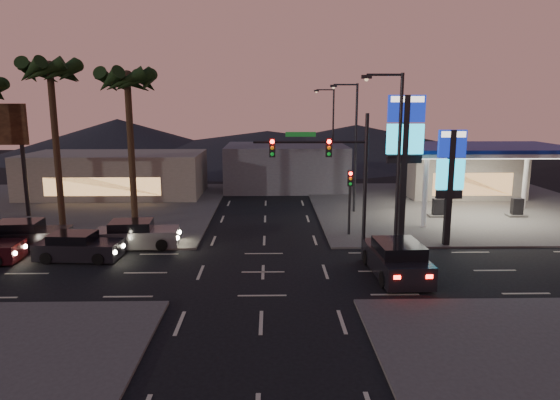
{
  "coord_description": "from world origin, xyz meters",
  "views": [
    {
      "loc": [
        0.37,
        -24.39,
        8.48
      ],
      "look_at": [
        0.95,
        3.96,
        3.0
      ],
      "focal_mm": 32.0,
      "sensor_mm": 36.0,
      "label": 1
    }
  ],
  "objects_px": {
    "pylon_sign_short": "(450,170)",
    "gas_station": "(482,151)",
    "car_lane_a_front": "(78,247)",
    "traffic_signal_mast": "(333,166)",
    "car_lane_b_mid": "(24,236)",
    "pylon_sign_tall": "(405,139)",
    "car_lane_b_front": "(136,235)",
    "suv_station": "(396,259)"
  },
  "relations": [
    {
      "from": "gas_station",
      "to": "car_lane_a_front",
      "type": "bearing_deg",
      "value": -159.8
    },
    {
      "from": "gas_station",
      "to": "car_lane_b_mid",
      "type": "bearing_deg",
      "value": -166.37
    },
    {
      "from": "car_lane_a_front",
      "to": "suv_station",
      "type": "xyz_separation_m",
      "value": [
        16.92,
        -2.99,
        0.14
      ]
    },
    {
      "from": "gas_station",
      "to": "pylon_sign_tall",
      "type": "xyz_separation_m",
      "value": [
        -7.5,
        -6.5,
        1.31
      ]
    },
    {
      "from": "traffic_signal_mast",
      "to": "car_lane_b_front",
      "type": "bearing_deg",
      "value": 166.56
    },
    {
      "from": "pylon_sign_short",
      "to": "car_lane_b_front",
      "type": "xyz_separation_m",
      "value": [
        -18.67,
        0.22,
        -3.9
      ]
    },
    {
      "from": "car_lane_b_mid",
      "to": "car_lane_a_front",
      "type": "bearing_deg",
      "value": -29.8
    },
    {
      "from": "pylon_sign_tall",
      "to": "car_lane_a_front",
      "type": "relative_size",
      "value": 1.9
    },
    {
      "from": "traffic_signal_mast",
      "to": "car_lane_b_front",
      "type": "relative_size",
      "value": 1.57
    },
    {
      "from": "pylon_sign_tall",
      "to": "pylon_sign_short",
      "type": "bearing_deg",
      "value": -21.8
    },
    {
      "from": "pylon_sign_tall",
      "to": "suv_station",
      "type": "distance_m",
      "value": 8.48
    },
    {
      "from": "gas_station",
      "to": "traffic_signal_mast",
      "type": "distance_m",
      "value": 15.82
    },
    {
      "from": "pylon_sign_short",
      "to": "car_lane_a_front",
      "type": "xyz_separation_m",
      "value": [
        -21.25,
        -2.16,
        -3.96
      ]
    },
    {
      "from": "pylon_sign_tall",
      "to": "traffic_signal_mast",
      "type": "distance_m",
      "value": 6.02
    },
    {
      "from": "pylon_sign_tall",
      "to": "car_lane_b_front",
      "type": "bearing_deg",
      "value": -177.23
    },
    {
      "from": "gas_station",
      "to": "traffic_signal_mast",
      "type": "height_order",
      "value": "traffic_signal_mast"
    },
    {
      "from": "car_lane_b_front",
      "to": "suv_station",
      "type": "xyz_separation_m",
      "value": [
        14.34,
        -5.36,
        0.09
      ]
    },
    {
      "from": "traffic_signal_mast",
      "to": "car_lane_b_mid",
      "type": "xyz_separation_m",
      "value": [
        -18.05,
        2.67,
        -4.46
      ]
    },
    {
      "from": "gas_station",
      "to": "car_lane_a_front",
      "type": "height_order",
      "value": "gas_station"
    },
    {
      "from": "gas_station",
      "to": "car_lane_b_mid",
      "type": "relative_size",
      "value": 2.34
    },
    {
      "from": "car_lane_b_mid",
      "to": "suv_station",
      "type": "relative_size",
      "value": 0.95
    },
    {
      "from": "pylon_sign_short",
      "to": "car_lane_b_front",
      "type": "height_order",
      "value": "pylon_sign_short"
    },
    {
      "from": "pylon_sign_tall",
      "to": "pylon_sign_short",
      "type": "relative_size",
      "value": 1.29
    },
    {
      "from": "car_lane_b_mid",
      "to": "suv_station",
      "type": "distance_m",
      "value": 21.62
    },
    {
      "from": "car_lane_a_front",
      "to": "car_lane_b_mid",
      "type": "relative_size",
      "value": 0.91
    },
    {
      "from": "traffic_signal_mast",
      "to": "gas_station",
      "type": "bearing_deg",
      "value": 39.28
    },
    {
      "from": "traffic_signal_mast",
      "to": "car_lane_b_mid",
      "type": "distance_m",
      "value": 18.78
    },
    {
      "from": "traffic_signal_mast",
      "to": "car_lane_b_mid",
      "type": "height_order",
      "value": "traffic_signal_mast"
    },
    {
      "from": "pylon_sign_short",
      "to": "gas_station",
      "type": "bearing_deg",
      "value": 56.31
    },
    {
      "from": "car_lane_a_front",
      "to": "car_lane_b_front",
      "type": "relative_size",
      "value": 0.93
    },
    {
      "from": "pylon_sign_short",
      "to": "suv_station",
      "type": "relative_size",
      "value": 1.27
    },
    {
      "from": "gas_station",
      "to": "traffic_signal_mast",
      "type": "xyz_separation_m",
      "value": [
        -12.24,
        -10.01,
        0.15
      ]
    },
    {
      "from": "traffic_signal_mast",
      "to": "car_lane_a_front",
      "type": "relative_size",
      "value": 1.69
    },
    {
      "from": "pylon_sign_short",
      "to": "car_lane_b_mid",
      "type": "distance_m",
      "value": 25.59
    },
    {
      "from": "pylon_sign_tall",
      "to": "traffic_signal_mast",
      "type": "xyz_separation_m",
      "value": [
        -4.74,
        -3.51,
        -1.17
      ]
    },
    {
      "from": "suv_station",
      "to": "traffic_signal_mast",
      "type": "bearing_deg",
      "value": 137.9
    },
    {
      "from": "car_lane_a_front",
      "to": "car_lane_b_mid",
      "type": "height_order",
      "value": "car_lane_b_mid"
    },
    {
      "from": "car_lane_b_front",
      "to": "pylon_sign_short",
      "type": "bearing_deg",
      "value": -0.67
    },
    {
      "from": "pylon_sign_short",
      "to": "car_lane_b_mid",
      "type": "xyz_separation_m",
      "value": [
        -25.29,
        0.15,
        -3.89
      ]
    },
    {
      "from": "pylon_sign_short",
      "to": "suv_station",
      "type": "height_order",
      "value": "pylon_sign_short"
    },
    {
      "from": "pylon_sign_short",
      "to": "car_lane_a_front",
      "type": "height_order",
      "value": "pylon_sign_short"
    },
    {
      "from": "car_lane_b_front",
      "to": "car_lane_b_mid",
      "type": "bearing_deg",
      "value": -179.44
    }
  ]
}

